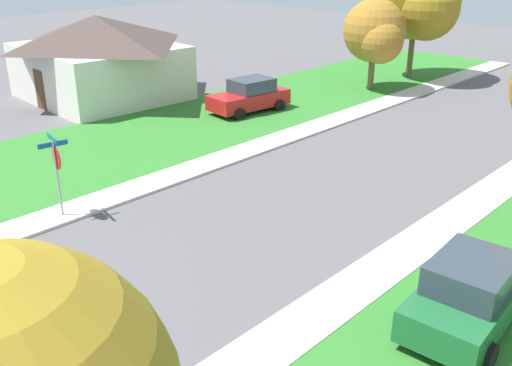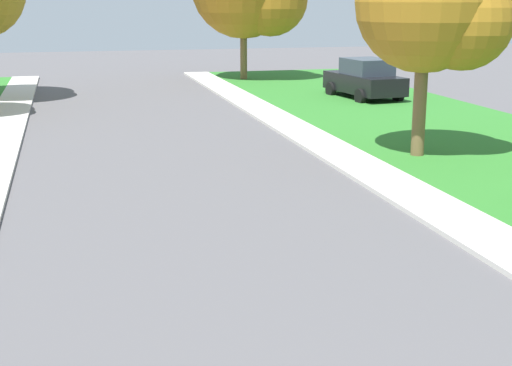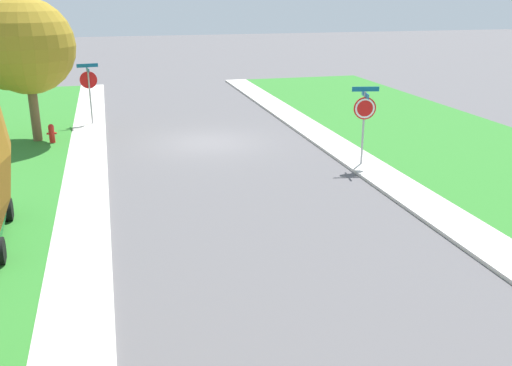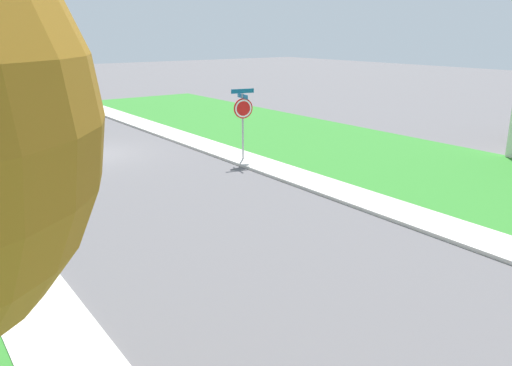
{
  "view_description": "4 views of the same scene",
  "coord_description": "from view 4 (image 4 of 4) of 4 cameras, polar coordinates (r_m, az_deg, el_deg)",
  "views": [
    {
      "loc": [
        11.46,
        -3.17,
        8.2
      ],
      "look_at": [
        0.28,
        8.58,
        1.4
      ],
      "focal_mm": 40.19,
      "sensor_mm": 36.0,
      "label": 1
    },
    {
      "loc": [
        -2.58,
        -2.18,
        4.31
      ],
      "look_at": [
        0.28,
        8.92,
        1.4
      ],
      "focal_mm": 51.63,
      "sensor_mm": 36.0,
      "label": 2
    },
    {
      "loc": [
        3.79,
        22.07,
        5.77
      ],
      "look_at": [
        0.5,
        9.48,
        1.4
      ],
      "focal_mm": 40.02,
      "sensor_mm": 36.0,
      "label": 3
    },
    {
      "loc": [
        6.28,
        20.37,
        4.81
      ],
      "look_at": [
        -0.46,
        11.1,
        1.4
      ],
      "focal_mm": 35.74,
      "sensor_mm": 36.0,
      "label": 4
    }
  ],
  "objects": [
    {
      "name": "sidewalk_east",
      "position": [
        9.76,
        -22.61,
        -14.04
      ],
      "size": [
        1.4,
        56.0,
        0.1
      ],
      "primitive_type": "cube",
      "color": "beige",
      "rests_on": "ground"
    },
    {
      "name": "stop_sign_far_corner",
      "position": [
        19.34,
        -1.47,
        7.88
      ],
      "size": [
        0.91,
        0.91,
        2.77
      ],
      "color": "#9E9EA3",
      "rests_on": "ground"
    },
    {
      "name": "lawn_west",
      "position": [
        18.4,
        24.97,
        -0.03
      ],
      "size": [
        8.0,
        56.0,
        0.08
      ],
      "primitive_type": "cube",
      "color": "#2D7528",
      "rests_on": "ground"
    },
    {
      "name": "ground_plane",
      "position": [
        21.85,
        -18.4,
        3.0
      ],
      "size": [
        120.0,
        120.0,
        0.0
      ],
      "primitive_type": "plane",
      "color": "#565456"
    },
    {
      "name": "sidewalk_west",
      "position": [
        14.6,
        15.78,
        -3.1
      ],
      "size": [
        1.4,
        56.0,
        0.1
      ],
      "primitive_type": "cube",
      "color": "beige",
      "rests_on": "ground"
    }
  ]
}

